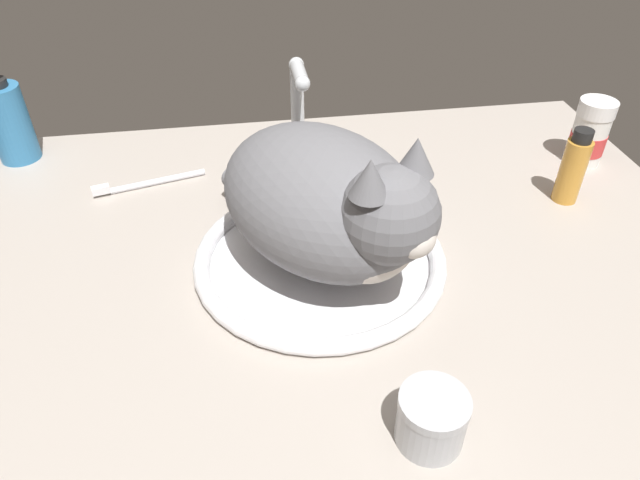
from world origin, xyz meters
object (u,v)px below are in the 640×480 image
(soap_pump_bottle, at_px, (9,121))
(amber_bottle, at_px, (573,168))
(cat, at_px, (331,203))
(faucet, at_px, (299,138))
(metal_jar, at_px, (432,419))
(pill_bottle, at_px, (589,134))
(sink_basin, at_px, (320,258))
(toothbrush, at_px, (147,183))

(soap_pump_bottle, bearing_deg, amber_bottle, -16.96)
(cat, xyz_separation_m, soap_pump_bottle, (-0.47, 0.37, -0.04))
(faucet, xyz_separation_m, cat, (0.01, -0.23, 0.03))
(metal_jar, relative_size, pill_bottle, 0.62)
(sink_basin, height_order, metal_jar, metal_jar)
(cat, bearing_deg, sink_basin, 121.50)
(amber_bottle, bearing_deg, faucet, 163.32)
(soap_pump_bottle, bearing_deg, cat, -38.27)
(soap_pump_bottle, height_order, toothbrush, soap_pump_bottle)
(cat, distance_m, metal_jar, 0.27)
(toothbrush, bearing_deg, amber_bottle, -12.07)
(metal_jar, bearing_deg, sink_basin, 103.22)
(amber_bottle, xyz_separation_m, pill_bottle, (0.08, 0.10, -0.00))
(sink_basin, relative_size, faucet, 1.66)
(sink_basin, xyz_separation_m, cat, (0.01, -0.02, 0.10))
(sink_basin, distance_m, cat, 0.10)
(toothbrush, bearing_deg, metal_jar, -58.72)
(faucet, distance_m, amber_bottle, 0.41)
(cat, distance_m, soap_pump_bottle, 0.60)
(pill_bottle, distance_m, toothbrush, 0.72)
(pill_bottle, height_order, soap_pump_bottle, soap_pump_bottle)
(cat, distance_m, toothbrush, 0.36)
(amber_bottle, xyz_separation_m, toothbrush, (-0.63, 0.13, -0.05))
(cat, distance_m, amber_bottle, 0.40)
(toothbrush, bearing_deg, soap_pump_bottle, 150.39)
(sink_basin, distance_m, amber_bottle, 0.40)
(sink_basin, bearing_deg, metal_jar, -76.78)
(sink_basin, xyz_separation_m, toothbrush, (-0.24, 0.23, -0.00))
(faucet, height_order, metal_jar, faucet)
(sink_basin, relative_size, amber_bottle, 2.81)
(faucet, relative_size, cat, 0.55)
(amber_bottle, bearing_deg, soap_pump_bottle, 163.04)
(sink_basin, bearing_deg, toothbrush, 136.34)
(sink_basin, bearing_deg, soap_pump_bottle, 142.40)
(sink_basin, height_order, pill_bottle, pill_bottle)
(cat, relative_size, toothbrush, 2.09)
(cat, xyz_separation_m, metal_jar, (0.05, -0.25, -0.08))
(metal_jar, relative_size, soap_pump_bottle, 0.37)
(pill_bottle, bearing_deg, amber_bottle, -129.54)
(faucet, height_order, soap_pump_bottle, faucet)
(sink_basin, xyz_separation_m, pill_bottle, (0.47, 0.20, 0.04))
(faucet, distance_m, toothbrush, 0.25)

